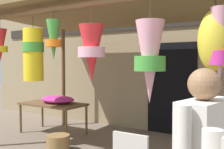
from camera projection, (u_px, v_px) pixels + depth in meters
shop_facade at (164, 45)px, 6.02m from camera, size 11.34×0.29×3.94m
market_stall_canopy at (113, 21)px, 4.37m from camera, size 4.84×2.55×2.62m
display_table at (53, 106)px, 5.89m from camera, size 1.45×0.75×0.68m
flower_heap_on_table at (58, 99)px, 5.88m from camera, size 0.82×0.57×0.16m
wicker_basket_by_table at (58, 143)px, 4.74m from camera, size 0.41×0.41×0.29m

